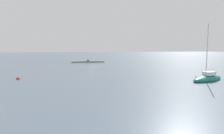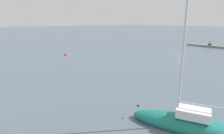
% 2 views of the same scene
% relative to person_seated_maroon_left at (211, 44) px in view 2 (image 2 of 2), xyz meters
% --- Properties ---
extents(ground_plane, '(500.00, 500.00, 0.00)m').
position_rel_person_seated_maroon_left_xyz_m(ground_plane, '(0.33, 18.08, -0.87)').
color(ground_plane, slate).
extents(seawall_pier, '(14.21, 1.73, 0.62)m').
position_rel_person_seated_maroon_left_xyz_m(seawall_pier, '(0.33, -0.04, -0.56)').
color(seawall_pier, gray).
rests_on(seawall_pier, ground_plane).
extents(person_seated_maroon_left, '(0.43, 0.63, 0.73)m').
position_rel_person_seated_maroon_left_xyz_m(person_seated_maroon_left, '(0.00, 0.00, 0.00)').
color(person_seated_maroon_left, '#1E2333').
rests_on(person_seated_maroon_left, seawall_pier).
extents(person_seated_brown_right, '(0.43, 0.63, 0.73)m').
position_rel_person_seated_maroon_left_xyz_m(person_seated_brown_right, '(0.56, 0.01, 0.00)').
color(person_seated_brown_right, '#1E2333').
rests_on(person_seated_brown_right, seawall_pier).
extents(umbrella_open_green, '(1.48, 1.48, 1.31)m').
position_rel_person_seated_maroon_left_xyz_m(umbrella_open_green, '(0.29, 0.02, 0.88)').
color(umbrella_open_green, black).
rests_on(umbrella_open_green, seawall_pier).
extents(sailboat_teal_far, '(8.91, 5.46, 11.17)m').
position_rel_person_seated_maroon_left_xyz_m(sailboat_teal_far, '(-18.08, 50.73, -0.45)').
color(sailboat_teal_far, '#197266').
rests_on(sailboat_teal_far, ground_plane).
extents(mooring_buoy_near, '(0.66, 0.66, 0.66)m').
position_rel_person_seated_maroon_left_xyz_m(mooring_buoy_near, '(17.77, 41.38, -0.76)').
color(mooring_buoy_near, red).
rests_on(mooring_buoy_near, ground_plane).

